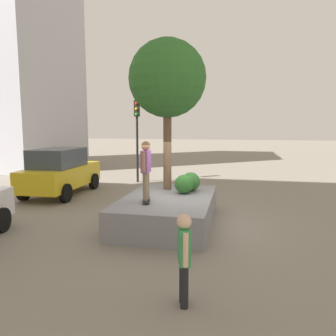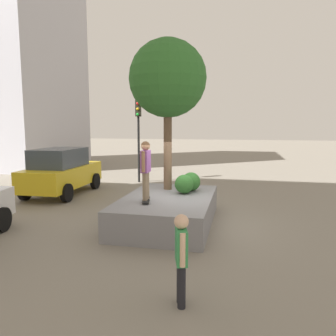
# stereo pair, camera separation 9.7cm
# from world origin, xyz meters

# --- Properties ---
(ground_plane) EXTENTS (120.00, 120.00, 0.00)m
(ground_plane) POSITION_xyz_m (0.00, 0.00, 0.00)
(ground_plane) COLOR gray
(planter_ledge) EXTENTS (4.38, 2.71, 0.85)m
(planter_ledge) POSITION_xyz_m (-0.17, 0.32, 0.43)
(planter_ledge) COLOR gray
(planter_ledge) RESTS_ON ground
(plaza_tree) EXTENTS (2.59, 2.59, 5.05)m
(plaza_tree) POSITION_xyz_m (0.99, 0.59, 4.57)
(plaza_tree) COLOR brown
(plaza_tree) RESTS_ON planter_ledge
(boxwood_shrub) EXTENTS (0.63, 0.63, 0.63)m
(boxwood_shrub) POSITION_xyz_m (0.90, -0.24, 1.17)
(boxwood_shrub) COLOR #2D6628
(boxwood_shrub) RESTS_ON planter_ledge
(hedge_clump) EXTENTS (0.62, 0.62, 0.62)m
(hedge_clump) POSITION_xyz_m (0.41, -0.09, 1.16)
(hedge_clump) COLOR #2D6628
(hedge_clump) RESTS_ON planter_ledge
(skateboard) EXTENTS (0.83, 0.40, 0.07)m
(skateboard) POSITION_xyz_m (-1.00, 0.79, 0.91)
(skateboard) COLOR black
(skateboard) RESTS_ON planter_ledge
(skateboarder) EXTENTS (0.57, 0.26, 1.69)m
(skateboarder) POSITION_xyz_m (-1.00, 0.79, 1.90)
(skateboarder) COLOR #847056
(skateboarder) RESTS_ON skateboard
(taxi_cab) EXTENTS (4.47, 2.19, 2.05)m
(taxi_cab) POSITION_xyz_m (3.04, 5.86, 1.04)
(taxi_cab) COLOR gold
(taxi_cab) RESTS_ON ground
(traffic_light_corner) EXTENTS (0.35, 0.30, 4.36)m
(traffic_light_corner) POSITION_xyz_m (6.79, 3.48, 2.98)
(traffic_light_corner) COLOR black
(traffic_light_corner) RESTS_ON ground
(passerby_with_bag) EXTENTS (0.53, 0.29, 1.60)m
(passerby_with_bag) POSITION_xyz_m (-4.73, -0.92, 0.92)
(passerby_with_bag) COLOR black
(passerby_with_bag) RESTS_ON ground
(brick_midrise) EXTENTS (8.84, 6.16, 17.81)m
(brick_midrise) POSITION_xyz_m (12.00, 14.00, 8.91)
(brick_midrise) COLOR #B2B2BC
(brick_midrise) RESTS_ON ground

